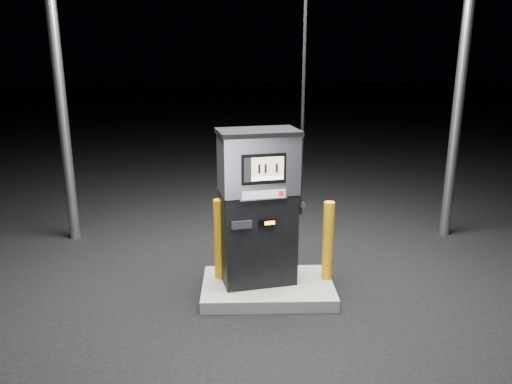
{
  "coord_description": "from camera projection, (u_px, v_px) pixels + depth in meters",
  "views": [
    {
      "loc": [
        -0.3,
        -5.59,
        2.91
      ],
      "look_at": [
        -0.15,
        0.0,
        1.31
      ],
      "focal_mm": 35.0,
      "sensor_mm": 36.0,
      "label": 1
    }
  ],
  "objects": [
    {
      "name": "ground",
      "position": [
        268.0,
        293.0,
        6.18
      ],
      "size": [
        80.0,
        80.0,
        0.0
      ],
      "primitive_type": "plane",
      "color": "black",
      "rests_on": "ground"
    },
    {
      "name": "bollard_right",
      "position": [
        328.0,
        241.0,
        6.12
      ],
      "size": [
        0.16,
        0.16,
        1.0
      ],
      "primitive_type": "cylinder",
      "rotation": [
        0.0,
        0.0,
        -0.21
      ],
      "color": "orange",
      "rests_on": "pump_island"
    },
    {
      "name": "pump_island",
      "position": [
        268.0,
        288.0,
        6.16
      ],
      "size": [
        1.6,
        1.0,
        0.15
      ],
      "primitive_type": "cube",
      "color": "slate",
      "rests_on": "ground"
    },
    {
      "name": "bollard_left",
      "position": [
        220.0,
        239.0,
        6.14
      ],
      "size": [
        0.17,
        0.17,
        1.02
      ],
      "primitive_type": "cylinder",
      "rotation": [
        0.0,
        0.0,
        -0.31
      ],
      "color": "orange",
      "rests_on": "pump_island"
    },
    {
      "name": "fuel_dispenser",
      "position": [
        258.0,
        206.0,
        5.94
      ],
      "size": [
        1.08,
        0.74,
        3.9
      ],
      "rotation": [
        0.0,
        0.0,
        0.21
      ],
      "color": "black",
      "rests_on": "pump_island"
    }
  ]
}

